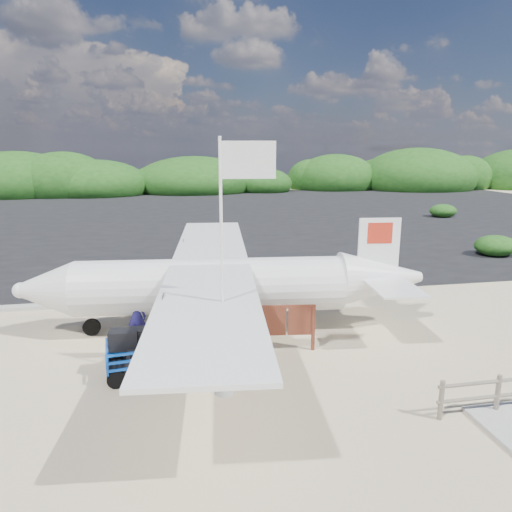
{
  "coord_description": "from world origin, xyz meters",
  "views": [
    {
      "loc": [
        -3.07,
        -13.73,
        6.29
      ],
      "look_at": [
        0.38,
        4.9,
        1.82
      ],
      "focal_mm": 32.0,
      "sensor_mm": 36.0,
      "label": 1
    }
  ],
  "objects_px": {
    "flagpole": "(224,392)",
    "baggage_cart": "(149,375)",
    "crew_a": "(137,316)",
    "crew_c": "(293,282)",
    "crew_b": "(202,298)",
    "signboard": "(287,350)",
    "aircraft_large": "(377,230)"
  },
  "relations": [
    {
      "from": "flagpole",
      "to": "baggage_cart",
      "type": "bearing_deg",
      "value": 145.96
    },
    {
      "from": "crew_a",
      "to": "crew_c",
      "type": "xyz_separation_m",
      "value": [
        6.23,
        3.28,
        -0.12
      ]
    },
    {
      "from": "crew_b",
      "to": "crew_c",
      "type": "height_order",
      "value": "crew_c"
    },
    {
      "from": "signboard",
      "to": "aircraft_large",
      "type": "bearing_deg",
      "value": 65.61
    },
    {
      "from": "flagpole",
      "to": "crew_b",
      "type": "bearing_deg",
      "value": 91.62
    },
    {
      "from": "signboard",
      "to": "aircraft_large",
      "type": "xyz_separation_m",
      "value": [
        12.47,
        20.08,
        0.0
      ]
    },
    {
      "from": "signboard",
      "to": "crew_b",
      "type": "relative_size",
      "value": 1.28
    },
    {
      "from": "signboard",
      "to": "crew_c",
      "type": "xyz_separation_m",
      "value": [
        1.51,
        4.89,
        0.76
      ]
    },
    {
      "from": "crew_a",
      "to": "signboard",
      "type": "bearing_deg",
      "value": 178.75
    },
    {
      "from": "baggage_cart",
      "to": "flagpole",
      "type": "bearing_deg",
      "value": -40.88
    },
    {
      "from": "crew_b",
      "to": "aircraft_large",
      "type": "relative_size",
      "value": 0.09
    },
    {
      "from": "signboard",
      "to": "crew_a",
      "type": "height_order",
      "value": "crew_a"
    },
    {
      "from": "signboard",
      "to": "crew_a",
      "type": "xyz_separation_m",
      "value": [
        -4.72,
        1.61,
        0.88
      ]
    },
    {
      "from": "aircraft_large",
      "to": "crew_a",
      "type": "bearing_deg",
      "value": 52.75
    },
    {
      "from": "flagpole",
      "to": "aircraft_large",
      "type": "distance_m",
      "value": 26.72
    },
    {
      "from": "crew_a",
      "to": "crew_c",
      "type": "height_order",
      "value": "crew_a"
    },
    {
      "from": "baggage_cart",
      "to": "crew_a",
      "type": "relative_size",
      "value": 1.38
    },
    {
      "from": "signboard",
      "to": "flagpole",
      "type": "bearing_deg",
      "value": -128.26
    },
    {
      "from": "baggage_cart",
      "to": "signboard",
      "type": "bearing_deg",
      "value": 4.43
    },
    {
      "from": "flagpole",
      "to": "signboard",
      "type": "xyz_separation_m",
      "value": [
        2.26,
        2.21,
        0.0
      ]
    },
    {
      "from": "baggage_cart",
      "to": "crew_c",
      "type": "relative_size",
      "value": 1.6
    },
    {
      "from": "aircraft_large",
      "to": "baggage_cart",
      "type": "bearing_deg",
      "value": 57.05
    },
    {
      "from": "crew_b",
      "to": "aircraft_large",
      "type": "distance_m",
      "value": 22.23
    },
    {
      "from": "flagpole",
      "to": "crew_c",
      "type": "bearing_deg",
      "value": 62.02
    },
    {
      "from": "signboard",
      "to": "crew_c",
      "type": "height_order",
      "value": "crew_c"
    },
    {
      "from": "baggage_cart",
      "to": "flagpole",
      "type": "height_order",
      "value": "flagpole"
    },
    {
      "from": "baggage_cart",
      "to": "aircraft_large",
      "type": "distance_m",
      "value": 26.8
    },
    {
      "from": "aircraft_large",
      "to": "crew_b",
      "type": "bearing_deg",
      "value": 53.59
    },
    {
      "from": "crew_a",
      "to": "crew_b",
      "type": "distance_m",
      "value": 3.04
    },
    {
      "from": "flagpole",
      "to": "aircraft_large",
      "type": "bearing_deg",
      "value": 56.54
    },
    {
      "from": "baggage_cart",
      "to": "crew_b",
      "type": "relative_size",
      "value": 1.64
    },
    {
      "from": "flagpole",
      "to": "crew_c",
      "type": "xyz_separation_m",
      "value": [
        3.77,
        7.1,
        0.76
      ]
    }
  ]
}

